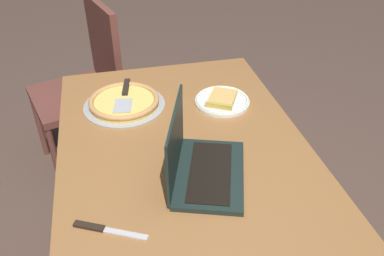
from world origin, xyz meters
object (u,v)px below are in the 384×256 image
object	(u,v)px
laptop	(198,163)
chair_far	(88,80)
pizza_plate	(222,100)
dining_table	(184,164)
pizza_tray	(124,102)
table_knife	(103,229)

from	to	relation	value
laptop	chair_far	xyz separation A→B (m)	(-1.08, -0.37, -0.23)
laptop	pizza_plate	world-z (taller)	laptop
pizza_plate	chair_far	distance (m)	0.90
dining_table	pizza_tray	world-z (taller)	pizza_tray
dining_table	pizza_tray	bearing A→B (deg)	-150.24
dining_table	pizza_plate	world-z (taller)	pizza_plate
dining_table	pizza_tray	distance (m)	0.39
dining_table	chair_far	bearing A→B (deg)	-158.94
pizza_plate	laptop	bearing A→B (deg)	-26.26
laptop	pizza_tray	distance (m)	0.53
pizza_tray	pizza_plate	bearing A→B (deg)	79.88
table_knife	laptop	bearing A→B (deg)	117.34
laptop	table_knife	bearing A→B (deg)	-62.66
table_knife	chair_far	xyz separation A→B (m)	(-1.24, -0.05, -0.18)
laptop	pizza_plate	size ratio (longest dim) A/B	1.71
dining_table	laptop	distance (m)	0.21
laptop	table_knife	xyz separation A→B (m)	(0.16, -0.32, -0.05)
pizza_tray	table_knife	xyz separation A→B (m)	(0.65, -0.12, -0.02)
dining_table	chair_far	world-z (taller)	chair_far
chair_far	table_knife	bearing A→B (deg)	2.25
dining_table	laptop	size ratio (longest dim) A/B	3.31
pizza_plate	pizza_tray	xyz separation A→B (m)	(-0.07, -0.40, 0.00)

